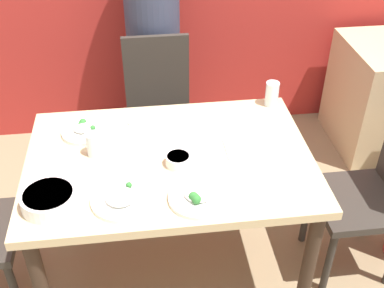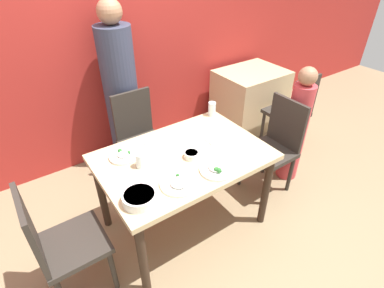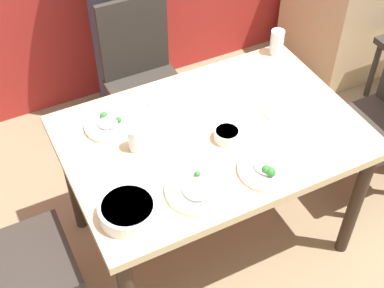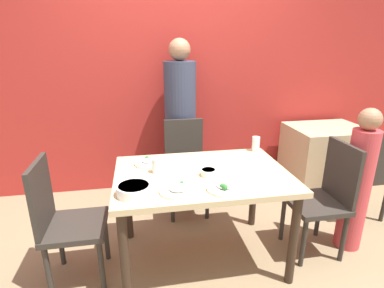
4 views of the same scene
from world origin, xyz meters
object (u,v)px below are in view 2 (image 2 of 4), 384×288
Objects in this scene: chair_child_spot at (275,144)px; person_adult at (122,96)px; plate_rice_adult at (217,169)px; glass_water_tall at (140,160)px; chair_adult_spot at (140,136)px; bowl_curry at (139,197)px; person_child at (296,129)px.

chair_child_spot is 1.53m from person_adult.
plate_rice_adult is (-0.87, -0.22, 0.26)m from chair_child_spot.
chair_adult_spot is at bearing 65.49° from glass_water_tall.
person_adult reaches higher than chair_adult_spot.
chair_adult_spot is at bearing 64.59° from bowl_curry.
plate_rice_adult is at bearing -3.88° from bowl_curry.
chair_child_spot is 0.78× the size of person_child.
chair_adult_spot reaches higher than bowl_curry.
person_adult reaches higher than person_child.
person_child is at bearing -43.50° from person_adult.
chair_child_spot reaches higher than glass_water_tall.
person_child is (1.22, -0.83, 0.07)m from chair_adult_spot.
chair_adult_spot is 0.78× the size of person_child.
person_adult is 1.42× the size of person_child.
bowl_curry is at bearing 176.12° from plate_rice_adult.
glass_water_tall is (-0.41, 0.34, 0.04)m from plate_rice_adult.
glass_water_tall is (-0.32, -0.71, 0.29)m from chair_adult_spot.
chair_child_spot is 3.73× the size of plate_rice_adult.
person_child reaches higher than chair_child_spot.
chair_child_spot reaches higher than plate_rice_adult.
chair_adult_spot is 1.08m from plate_rice_adult.
person_adult is 1.09m from glass_water_tall.
chair_adult_spot is at bearing 145.88° from person_child.
person_child is at bearing 6.07° from bowl_curry.
bowl_curry is at bearing -82.79° from chair_child_spot.
chair_child_spot is 0.93m from plate_rice_adult.
person_adult is 1.38m from plate_rice_adult.
chair_child_spot is at bearing -50.61° from person_adult.
chair_child_spot is 4.28× the size of bowl_curry.
chair_adult_spot is 4.28× the size of bowl_curry.
chair_adult_spot is at bearing 94.63° from plate_rice_adult.
chair_child_spot is 1.31m from glass_water_tall.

